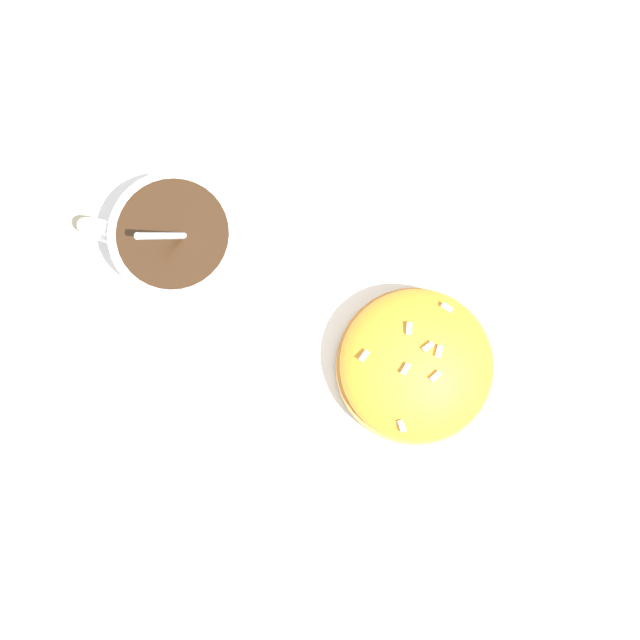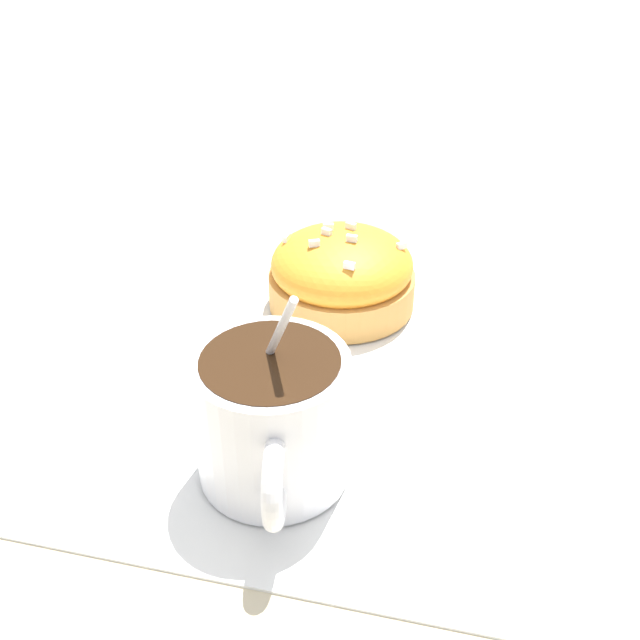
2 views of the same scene
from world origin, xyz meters
The scene contains 4 objects.
ground_plane centered at (0.00, 0.00, 0.00)m, with size 3.00×3.00×0.00m, color #C6B793.
paper_napkin centered at (0.00, 0.00, 0.00)m, with size 0.32×0.32×0.00m.
coffee_cup centered at (-0.08, -0.01, 0.04)m, with size 0.10×0.08×0.11m.
frosted_pastry centered at (0.08, -0.01, 0.03)m, with size 0.10×0.10×0.06m.
Camera 1 is at (0.04, -0.06, 0.58)m, focal length 50.00 mm.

